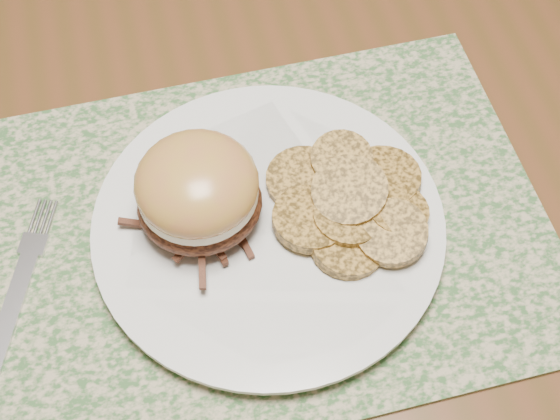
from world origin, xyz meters
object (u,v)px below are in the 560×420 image
object	(u,v)px
pork_sandwich	(198,192)
fork	(17,295)
dinner_plate	(268,226)
dining_table	(378,131)

from	to	relation	value
pork_sandwich	fork	world-z (taller)	pork_sandwich
pork_sandwich	fork	bearing A→B (deg)	-167.19
fork	dinner_plate	bearing A→B (deg)	23.73
dinner_plate	fork	size ratio (longest dim) A/B	1.56
dining_table	dinner_plate	distance (m)	0.22
dining_table	pork_sandwich	distance (m)	0.26
pork_sandwich	fork	distance (m)	0.16
dinner_plate	fork	bearing A→B (deg)	-177.49
dinner_plate	pork_sandwich	xyz separation A→B (m)	(-0.05, 0.02, 0.04)
dinner_plate	fork	world-z (taller)	dinner_plate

